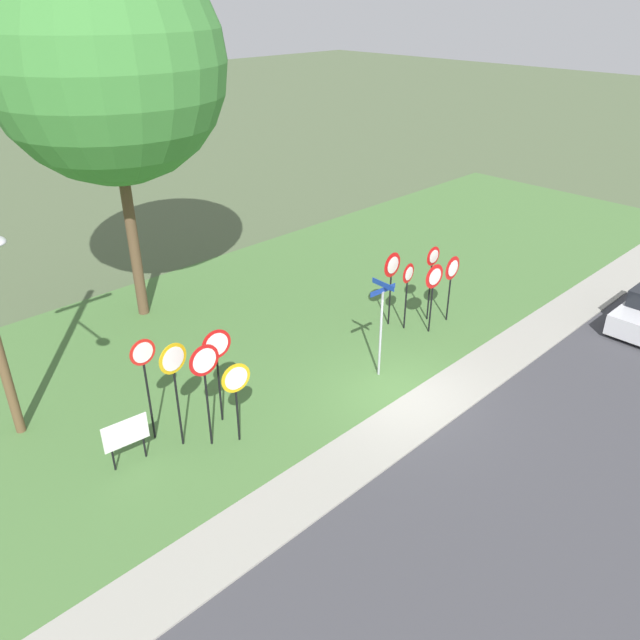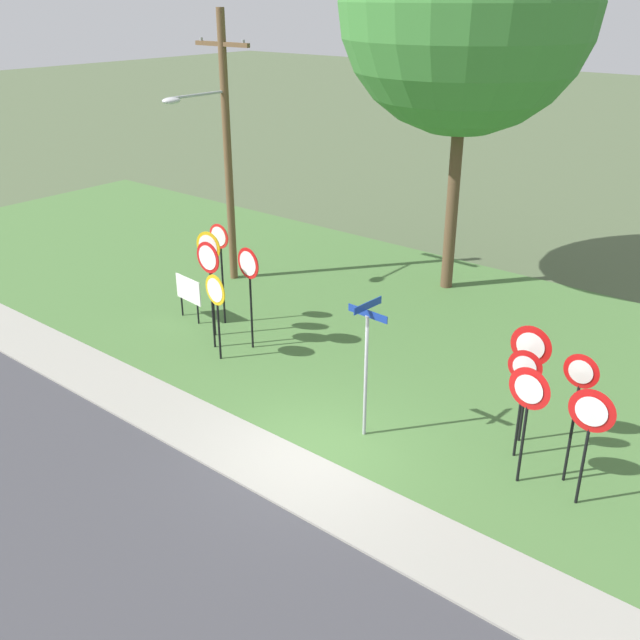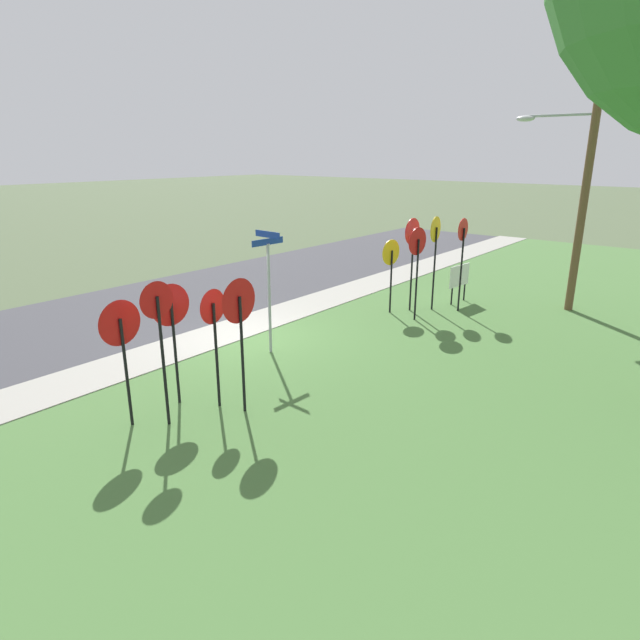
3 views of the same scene
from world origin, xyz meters
The scene contains 17 objects.
ground_plane centered at (0.00, 0.00, 0.00)m, with size 160.00×160.00×0.00m, color #4C5B3D.
road_asphalt centered at (0.00, -4.80, 0.01)m, with size 44.00×6.40×0.01m, color #3D3D42.
sidewalk_strip centered at (0.00, -0.80, 0.03)m, with size 44.00×1.60×0.06m, color #99968C.
grass_median centered at (0.00, 6.00, 0.02)m, with size 44.00×12.00×0.04m, color #477038.
stop_sign_near_left centered at (-4.99, 2.03, 2.14)m, with size 0.80×0.10×2.86m.
stop_sign_near_right centered at (-5.51, 2.52, 2.16)m, with size 0.77×0.12×2.90m.
stop_sign_far_left centered at (-4.22, 2.63, 2.03)m, with size 0.79×0.13×2.71m.
stop_sign_far_center centered at (-5.87, 3.24, 2.10)m, with size 0.67×0.10×2.86m.
stop_sign_far_right centered at (-4.40, 1.66, 1.67)m, with size 0.77×0.13×2.25m.
yield_sign_near_left centered at (2.99, 3.00, 1.99)m, with size 0.83×0.11×2.59m.
yield_sign_near_right centered at (4.22, 2.31, 2.01)m, with size 0.65×0.10×2.66m.
yield_sign_far_left centered at (3.56, 1.73, 1.84)m, with size 0.81×0.12×2.40m.
yield_sign_far_right centered at (3.15, 2.45, 1.77)m, with size 0.66×0.12×2.34m.
yield_sign_center centered at (4.65, 1.80, 1.78)m, with size 0.81×0.10×2.34m.
street_name_post centered at (0.39, 1.22, 1.81)m, with size 0.96×0.82×2.98m.
notice_board centered at (-6.80, 2.82, 0.87)m, with size 1.10×0.15×1.25m.
oak_tree_left centered at (-2.51, 9.57, 8.19)m, with size 7.02×7.02×11.67m.
Camera 1 is at (-11.58, -8.56, 10.06)m, focal length 34.79 mm.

